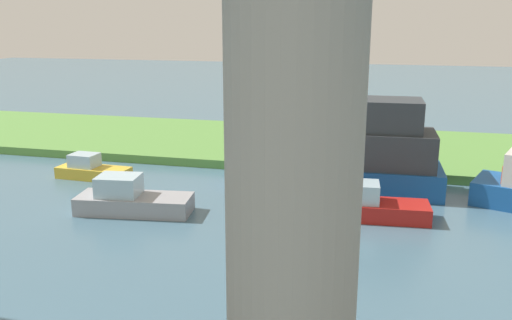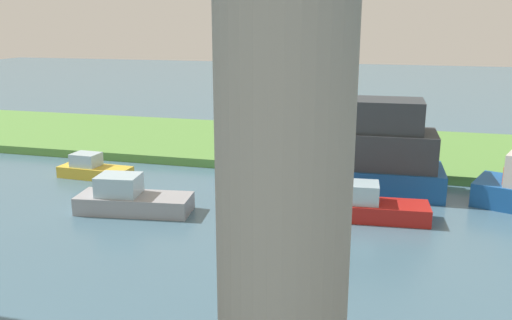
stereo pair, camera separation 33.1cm
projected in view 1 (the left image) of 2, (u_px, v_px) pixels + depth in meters
The scene contains 9 objects.
ground_plane at pixel (299, 175), 29.56m from camera, with size 160.00×160.00×0.00m, color #476B7F.
grassy_bank at pixel (315, 146), 35.13m from camera, with size 80.00×12.00×0.50m, color #5B9342.
bridge_pylon at pixel (293, 166), 10.71m from camera, with size 2.75×2.75×10.75m, color #9E998E.
person_on_bank at pixel (272, 143), 31.58m from camera, with size 0.50×0.50×1.39m.
mooring_post at pixel (337, 158), 29.44m from camera, with size 0.20×0.20×0.79m, color brown.
pontoon_yellow at pixel (348, 153), 26.59m from camera, with size 9.89×3.61×5.00m.
riverboat_paddlewheel at pixel (91, 170), 28.80m from camera, with size 3.98×1.58×1.30m.
houseboat_blue at pixel (131, 199), 23.60m from camera, with size 5.16×2.39×1.66m.
motorboat_white at pixel (369, 205), 22.93m from camera, with size 4.78×2.02×1.56m.
Camera 1 is at (-4.60, 28.15, 8.17)m, focal length 37.88 mm.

